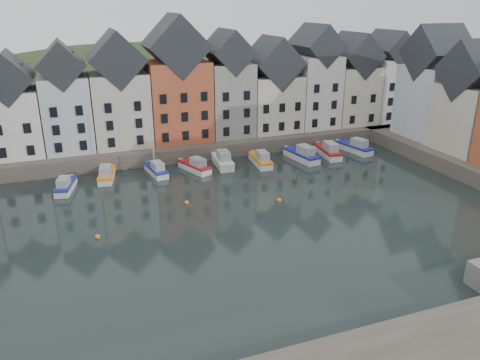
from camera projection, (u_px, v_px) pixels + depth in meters
ground at (246, 229)px, 46.56m from camera, size 260.00×260.00×0.00m
far_quay at (176, 141)px, 72.49m from camera, size 90.00×16.00×2.00m
hillside at (153, 194)px, 102.02m from camera, size 153.60×70.40×64.00m
far_terrace at (198, 91)px, 68.98m from camera, size 72.37×8.16×17.78m
right_terrace at (476, 100)px, 62.17m from camera, size 8.30×24.25×16.36m
mooring_buoys at (193, 212)px, 49.88m from camera, size 20.50×5.50×0.50m
boat_b at (66, 186)px, 55.72m from camera, size 2.90×5.58×2.05m
boat_c at (106, 174)px, 59.33m from camera, size 2.81×5.91×2.18m
boat_d at (156, 170)px, 61.00m from camera, size 2.43×5.59×10.33m
boat_e at (195, 166)px, 62.24m from camera, size 3.58×5.85×2.15m
boat_f at (222, 160)px, 64.27m from camera, size 2.56×6.63×2.49m
boat_g at (261, 160)px, 64.67m from camera, size 2.38×6.12×2.30m
boat_h at (302, 155)px, 66.53m from camera, size 3.00×6.80×2.52m
boat_i at (328, 151)px, 68.27m from camera, size 2.84×6.68×2.49m
boat_j at (355, 147)px, 70.21m from camera, size 3.16×6.48×2.39m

